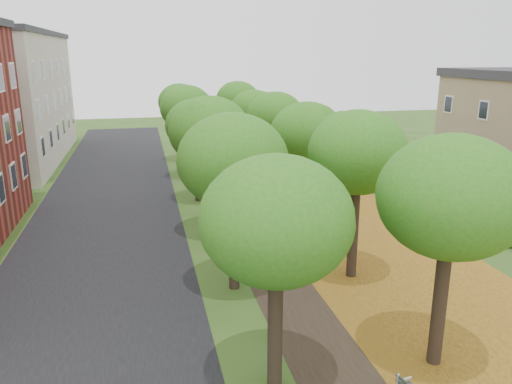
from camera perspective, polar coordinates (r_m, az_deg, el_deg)
ground at (r=15.13m, az=10.70°, el=-19.75°), size 120.00×120.00×0.00m
street_asphalt at (r=27.70m, az=-16.84°, el=-3.35°), size 8.00×70.00×0.01m
footpath at (r=28.11m, az=-1.43°, el=-2.38°), size 3.20×70.00×0.01m
leaf_verge at (r=29.46m, az=8.15°, el=-1.68°), size 7.50×70.00×0.01m
parking_lot at (r=34.18m, az=20.98°, el=-0.16°), size 9.00×16.00×0.01m
tree_row_west at (r=26.66m, az=-6.17°, el=7.22°), size 3.79×33.79×6.48m
tree_row_east at (r=27.63m, az=3.84°, el=7.57°), size 3.79×33.79×6.48m
car_red at (r=29.82m, az=20.79°, el=-0.82°), size 4.93×3.02×1.54m
car_grey at (r=32.27m, az=20.22°, el=0.27°), size 4.94×2.75×1.35m
car_white at (r=35.01m, az=15.29°, el=1.91°), size 5.32×2.68×1.44m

